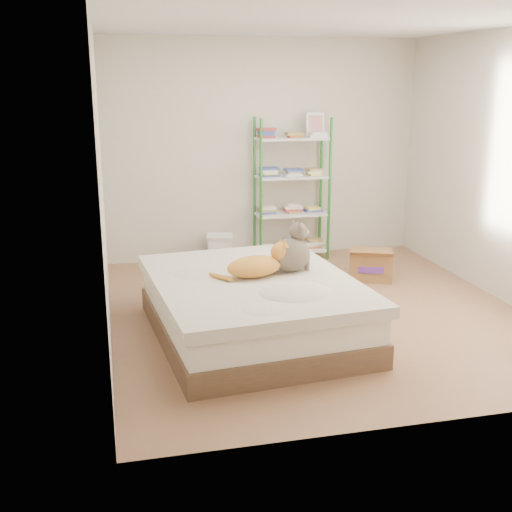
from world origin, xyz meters
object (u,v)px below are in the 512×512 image
object	(u,v)px
grey_cat	(291,247)
cardboard_box	(371,265)
shelf_unit	(292,191)
white_bin	(220,249)
orange_cat	(254,264)
bed	(253,307)

from	to	relation	value
grey_cat	cardboard_box	world-z (taller)	grey_cat
shelf_unit	white_bin	world-z (taller)	shelf_unit
shelf_unit	orange_cat	bearing A→B (deg)	-113.67
grey_cat	shelf_unit	size ratio (longest dim) A/B	0.25
shelf_unit	white_bin	distance (m)	1.11
shelf_unit	grey_cat	bearing A→B (deg)	-106.60
white_bin	shelf_unit	bearing A→B (deg)	1.98
cardboard_box	white_bin	distance (m)	1.80
bed	cardboard_box	bearing A→B (deg)	32.91
bed	cardboard_box	size ratio (longest dim) A/B	3.79
bed	orange_cat	world-z (taller)	orange_cat
shelf_unit	cardboard_box	xyz separation A→B (m)	(0.60, -1.03, -0.67)
cardboard_box	orange_cat	bearing A→B (deg)	-120.78
grey_cat	shelf_unit	xyz separation A→B (m)	(0.65, 2.19, 0.10)
grey_cat	cardboard_box	xyz separation A→B (m)	(1.26, 1.16, -0.57)
shelf_unit	white_bin	bearing A→B (deg)	-178.02
orange_cat	grey_cat	size ratio (longest dim) A/B	1.32
shelf_unit	white_bin	size ratio (longest dim) A/B	4.98
grey_cat	shelf_unit	distance (m)	2.28
bed	grey_cat	bearing A→B (deg)	12.37
shelf_unit	white_bin	xyz separation A→B (m)	(-0.90, -0.03, -0.65)
shelf_unit	bed	bearing A→B (deg)	-113.84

